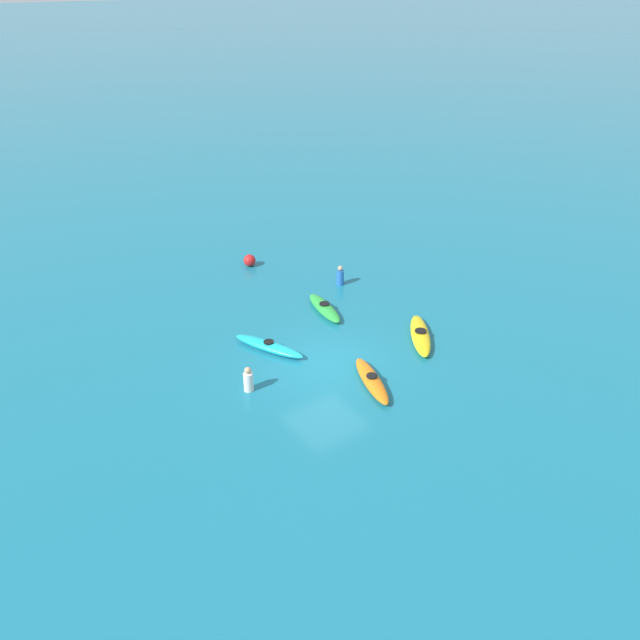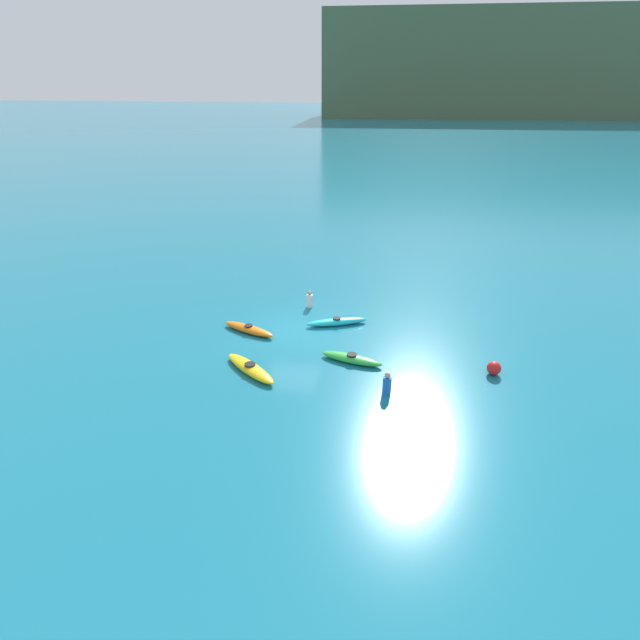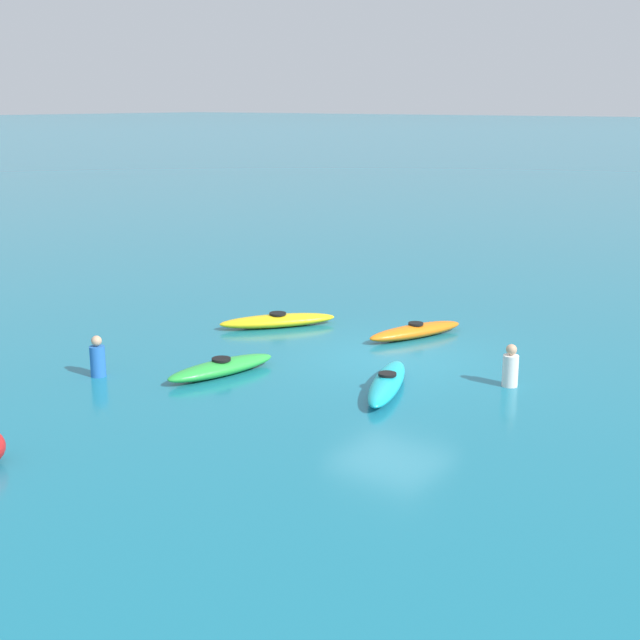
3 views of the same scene
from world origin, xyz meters
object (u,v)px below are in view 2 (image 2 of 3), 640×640
kayak_orange (249,329)px  person_by_kayaks (387,384)px  person_near_shore (310,300)px  kayak_green (352,358)px  kayak_yellow (250,368)px  buoy_red (494,368)px  kayak_cyan (337,322)px

kayak_orange → person_by_kayaks: 7.65m
person_near_shore → person_by_kayaks: same height
kayak_green → kayak_yellow: (-3.83, -1.60, -0.00)m
kayak_orange → buoy_red: buoy_red is taller
person_by_kayaks → person_near_shore: bearing=122.2°
kayak_cyan → buoy_red: buoy_red is taller
kayak_orange → person_by_kayaks: size_ratio=3.17×
kayak_green → kayak_yellow: bearing=-157.4°
kayak_orange → person_near_shore: size_ratio=3.17×
kayak_green → kayak_cyan: same height
kayak_cyan → person_near_shore: bearing=133.2°
buoy_red → person_near_shore: 9.93m
kayak_green → person_by_kayaks: (1.60, -2.02, 0.22)m
kayak_cyan → person_near_shore: person_near_shore is taller
kayak_yellow → person_near_shore: 6.86m
kayak_yellow → person_by_kayaks: person_by_kayaks is taller
kayak_cyan → person_near_shore: size_ratio=3.30×
kayak_green → buoy_red: (5.61, 0.16, 0.11)m
buoy_red → kayak_orange: bearing=171.5°
person_by_kayaks → kayak_green: bearing=128.4°
kayak_cyan → kayak_green: bearing=-70.2°
person_near_shore → person_by_kayaks: bearing=-57.8°
person_near_shore → person_by_kayaks: (4.54, -7.22, 0.00)m
kayak_green → buoy_red: 5.62m
kayak_cyan → kayak_yellow: 5.60m
kayak_green → person_near_shore: (-2.94, 5.20, 0.22)m
kayak_green → person_by_kayaks: 2.59m
kayak_green → kayak_orange: bearing=160.8°
kayak_orange → buoy_red: size_ratio=5.03×
kayak_orange → person_by_kayaks: (6.64, -3.78, 0.22)m
kayak_cyan → person_by_kayaks: (2.81, -5.38, 0.22)m
kayak_green → kayak_cyan: 3.57m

